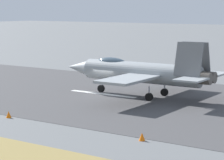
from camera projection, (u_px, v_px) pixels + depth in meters
name	position (u px, v px, depth m)	size (l,w,h in m)	color
ground_plane	(104.00, 94.00, 51.95)	(400.00, 400.00, 0.00)	slate
runway_strip	(104.00, 94.00, 51.94)	(240.00, 26.00, 0.02)	#444345
fighter_jet	(140.00, 72.00, 50.32)	(17.01, 14.82, 5.70)	#939A9E
marker_cone_near	(142.00, 137.00, 33.90)	(0.44, 0.44, 0.55)	orange
marker_cone_mid	(9.00, 114.00, 40.90)	(0.44, 0.44, 0.55)	orange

